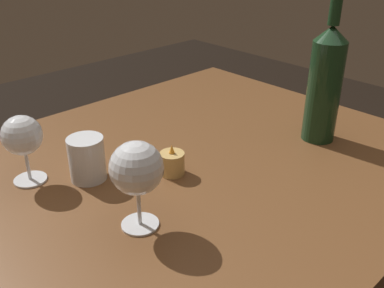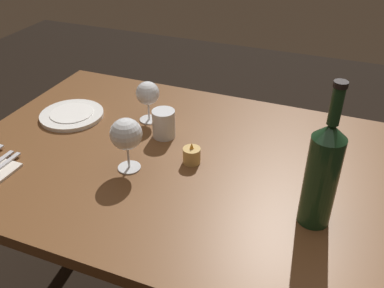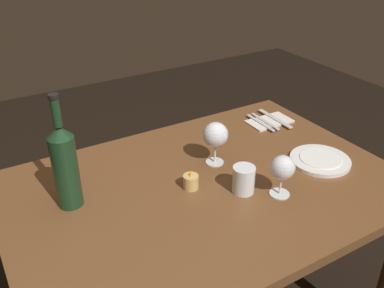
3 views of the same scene
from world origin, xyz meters
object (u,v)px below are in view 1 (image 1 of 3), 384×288
Objects in this scene: wine_glass_left at (22,137)px; wine_bottle at (325,82)px; wine_glass_right at (137,170)px; votive_candle at (172,164)px; water_tumbler at (87,161)px.

wine_glass_left is 0.38× the size of wine_bottle.
wine_bottle is (-0.52, 0.02, 0.03)m from wine_glass_right.
wine_bottle reaches higher than votive_candle.
wine_glass_left is 2.12× the size of votive_candle.
wine_glass_left reaches higher than water_tumbler.
wine_glass_right is (-0.07, 0.27, 0.01)m from wine_glass_left.
wine_glass_right is at bearing 104.80° from wine_glass_left.
wine_glass_right reaches higher than water_tumbler.
wine_bottle reaches higher than water_tumbler.
wine_glass_right is 1.76× the size of water_tumbler.
wine_glass_right is 2.40× the size of votive_candle.
wine_bottle is 4.05× the size of water_tumbler.
wine_glass_left is 0.88× the size of wine_glass_right.
wine_glass_right is 0.52m from wine_bottle.
votive_candle is at bearing 141.96° from wine_glass_left.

